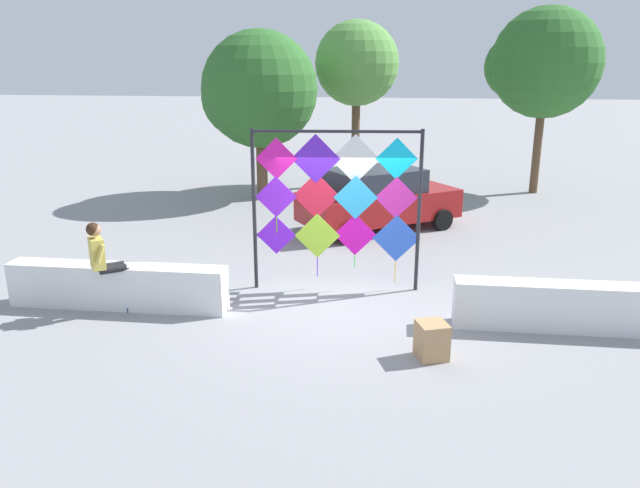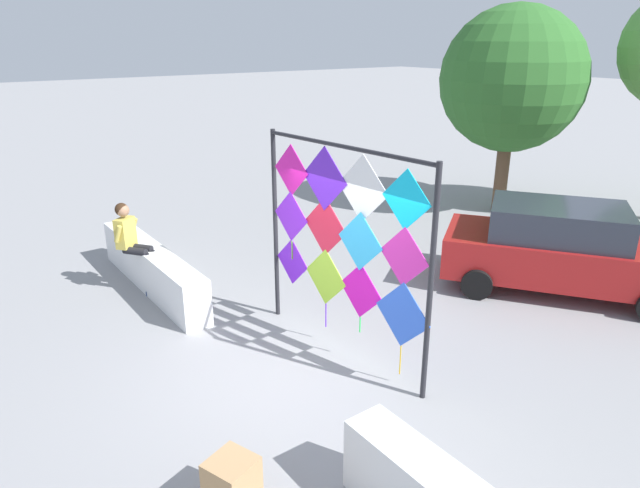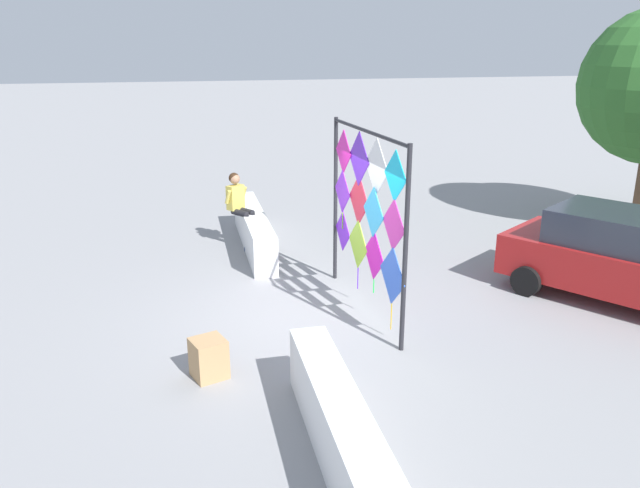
{
  "view_description": "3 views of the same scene",
  "coord_description": "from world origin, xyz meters",
  "px_view_note": "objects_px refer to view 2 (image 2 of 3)",
  "views": [
    {
      "loc": [
        0.91,
        -10.12,
        4.21
      ],
      "look_at": [
        -0.36,
        0.05,
        1.12
      ],
      "focal_mm": 34.78,
      "sensor_mm": 36.0,
      "label": 1
    },
    {
      "loc": [
        5.43,
        -3.63,
        4.28
      ],
      "look_at": [
        -0.24,
        0.56,
        1.68
      ],
      "focal_mm": 31.73,
      "sensor_mm": 36.0,
      "label": 2
    },
    {
      "loc": [
        9.14,
        -1.97,
        4.33
      ],
      "look_at": [
        -0.46,
        0.19,
        1.1
      ],
      "focal_mm": 35.4,
      "sensor_mm": 36.0,
      "label": 3
    }
  ],
  "objects_px": {
    "kite_display_rack": "(343,233)",
    "tree_palm_like": "(508,83)",
    "seated_vendor": "(133,240)",
    "cardboard_box_large": "(232,484)",
    "parked_car": "(561,248)"
  },
  "relations": [
    {
      "from": "parked_car",
      "to": "cardboard_box_large",
      "type": "relative_size",
      "value": 7.83
    },
    {
      "from": "tree_palm_like",
      "to": "parked_car",
      "type": "bearing_deg",
      "value": -40.84
    },
    {
      "from": "cardboard_box_large",
      "to": "tree_palm_like",
      "type": "height_order",
      "value": "tree_palm_like"
    },
    {
      "from": "seated_vendor",
      "to": "cardboard_box_large",
      "type": "relative_size",
      "value": 2.99
    },
    {
      "from": "cardboard_box_large",
      "to": "tree_palm_like",
      "type": "bearing_deg",
      "value": 115.31
    },
    {
      "from": "tree_palm_like",
      "to": "kite_display_rack",
      "type": "bearing_deg",
      "value": -67.18
    },
    {
      "from": "seated_vendor",
      "to": "tree_palm_like",
      "type": "height_order",
      "value": "tree_palm_like"
    },
    {
      "from": "seated_vendor",
      "to": "parked_car",
      "type": "xyz_separation_m",
      "value": [
        4.34,
        6.09,
        -0.18
      ]
    },
    {
      "from": "kite_display_rack",
      "to": "cardboard_box_large",
      "type": "relative_size",
      "value": 5.69
    },
    {
      "from": "seated_vendor",
      "to": "tree_palm_like",
      "type": "bearing_deg",
      "value": 87.33
    },
    {
      "from": "seated_vendor",
      "to": "parked_car",
      "type": "height_order",
      "value": "seated_vendor"
    },
    {
      "from": "parked_car",
      "to": "seated_vendor",
      "type": "bearing_deg",
      "value": -125.48
    },
    {
      "from": "seated_vendor",
      "to": "cardboard_box_large",
      "type": "xyz_separation_m",
      "value": [
        5.38,
        -0.98,
        -0.7
      ]
    },
    {
      "from": "seated_vendor",
      "to": "cardboard_box_large",
      "type": "height_order",
      "value": "seated_vendor"
    },
    {
      "from": "kite_display_rack",
      "to": "tree_palm_like",
      "type": "height_order",
      "value": "tree_palm_like"
    }
  ]
}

